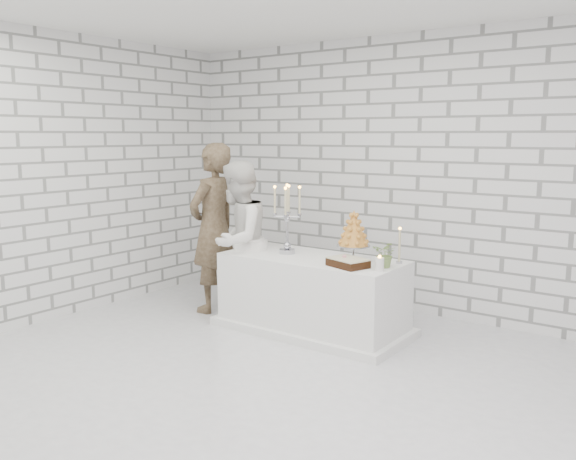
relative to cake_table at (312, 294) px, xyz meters
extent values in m
cube|color=silver|center=(0.55, -1.30, -0.38)|extent=(6.00, 5.00, 0.01)
cube|color=white|center=(0.55, 1.20, 1.12)|extent=(6.00, 0.01, 3.00)
cube|color=white|center=(-2.45, -1.30, 1.12)|extent=(0.01, 5.00, 3.00)
cube|color=white|center=(0.00, 0.00, 0.00)|extent=(1.80, 0.80, 0.75)
imported|color=#3D2D1E|center=(-1.28, -0.03, 0.55)|extent=(0.45, 0.68, 1.85)
imported|color=white|center=(-0.86, -0.11, 0.46)|extent=(0.83, 0.95, 1.67)
cube|color=black|center=(0.51, -0.18, 0.42)|extent=(0.40, 0.34, 0.08)
cylinder|color=white|center=(0.82, -0.16, 0.44)|extent=(0.08, 0.08, 0.12)
cylinder|color=beige|center=(0.82, 0.23, 0.54)|extent=(0.07, 0.07, 0.32)
imported|color=#4F7340|center=(0.79, 0.00, 0.50)|extent=(0.23, 0.20, 0.25)
camera|label=1|loc=(3.19, -4.80, 1.56)|focal=37.38mm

